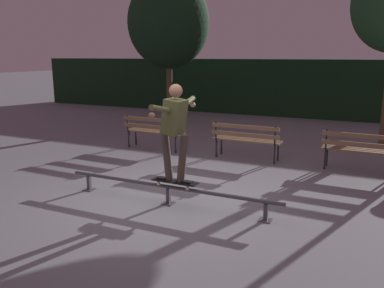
{
  "coord_description": "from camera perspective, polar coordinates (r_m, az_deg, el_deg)",
  "views": [
    {
      "loc": [
        2.87,
        -5.5,
        2.39
      ],
      "look_at": [
        0.06,
        0.65,
        0.85
      ],
      "focal_mm": 36.53,
      "sensor_mm": 36.0,
      "label": 1
    }
  ],
  "objects": [
    {
      "name": "skateboarder",
      "position": [
        6.11,
        -2.56,
        2.83
      ],
      "size": [
        0.62,
        1.41,
        1.56
      ],
      "color": "black",
      "rests_on": "skateboard"
    },
    {
      "name": "tree_far_left",
      "position": [
        14.51,
        -3.44,
        17.22
      ],
      "size": [
        2.9,
        2.9,
        5.12
      ],
      "color": "brown",
      "rests_on": "ground"
    },
    {
      "name": "park_bench_right_center",
      "position": [
        8.77,
        23.62,
        -0.48
      ],
      "size": [
        1.61,
        0.46,
        0.88
      ],
      "color": "black",
      "rests_on": "ground"
    },
    {
      "name": "skateboard",
      "position": [
        6.34,
        -2.5,
        -5.53
      ],
      "size": [
        0.78,
        0.22,
        0.09
      ],
      "color": "black",
      "rests_on": "grind_rail"
    },
    {
      "name": "grind_rail",
      "position": [
        6.44,
        -3.48,
        -6.63
      ],
      "size": [
        3.83,
        0.18,
        0.32
      ],
      "color": "#47474C",
      "rests_on": "ground"
    },
    {
      "name": "ground_plane",
      "position": [
        6.65,
        -2.86,
        -8.25
      ],
      "size": [
        90.0,
        90.0,
        0.0
      ],
      "primitive_type": "plane",
      "color": "slate"
    },
    {
      "name": "hedge_backdrop",
      "position": [
        16.32,
        14.47,
        7.96
      ],
      "size": [
        24.0,
        1.2,
        2.25
      ],
      "primitive_type": "cube",
      "color": "black",
      "rests_on": "ground"
    },
    {
      "name": "park_bench_left_center",
      "position": [
        9.13,
        7.9,
        0.97
      ],
      "size": [
        1.61,
        0.46,
        0.88
      ],
      "color": "black",
      "rests_on": "ground"
    },
    {
      "name": "park_bench_leftmost",
      "position": [
        10.1,
        -5.71,
        2.18
      ],
      "size": [
        1.61,
        0.46,
        0.88
      ],
      "color": "black",
      "rests_on": "ground"
    }
  ]
}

